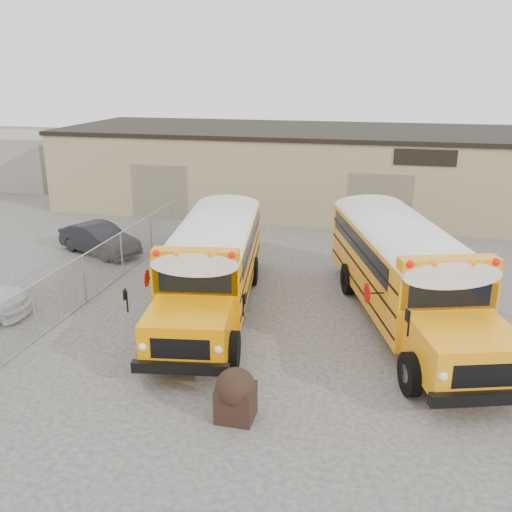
% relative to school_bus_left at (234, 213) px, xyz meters
% --- Properties ---
extents(ground, '(120.00, 120.00, 0.00)m').
position_rel_school_bus_left_xyz_m(ground, '(2.43, -10.22, -1.80)').
color(ground, '#413E3B').
rests_on(ground, ground).
extents(warehouse, '(30.20, 10.20, 4.67)m').
position_rel_school_bus_left_xyz_m(warehouse, '(2.43, 9.78, 0.58)').
color(warehouse, tan).
rests_on(warehouse, ground).
extents(chainlink_fence, '(0.07, 18.07, 1.81)m').
position_rel_school_bus_left_xyz_m(chainlink_fence, '(-3.57, -7.22, -0.89)').
color(chainlink_fence, '#94979C').
rests_on(chainlink_fence, ground).
extents(distant_building_left, '(8.00, 6.00, 3.60)m').
position_rel_school_bus_left_xyz_m(distant_building_left, '(-19.57, 11.78, 0.00)').
color(distant_building_left, gray).
rests_on(distant_building_left, ground).
extents(school_bus_left, '(4.15, 10.87, 3.10)m').
position_rel_school_bus_left_xyz_m(school_bus_left, '(0.00, 0.00, 0.00)').
color(school_bus_left, orange).
rests_on(school_bus_left, ground).
extents(school_bus_right, '(6.01, 11.55, 3.29)m').
position_rel_school_bus_left_xyz_m(school_bus_right, '(5.44, 0.53, 0.11)').
color(school_bus_right, '#FF9B0E').
rests_on(school_bus_right, ground).
extents(tarp_bundle, '(0.98, 0.98, 1.33)m').
position_rel_school_bus_left_xyz_m(tarp_bundle, '(3.58, -12.90, -1.11)').
color(tarp_bundle, black).
rests_on(tarp_bundle, ground).
extents(car_dark, '(4.42, 3.03, 1.38)m').
position_rel_school_bus_left_xyz_m(car_dark, '(-5.84, -1.85, -1.11)').
color(car_dark, black).
rests_on(car_dark, ground).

